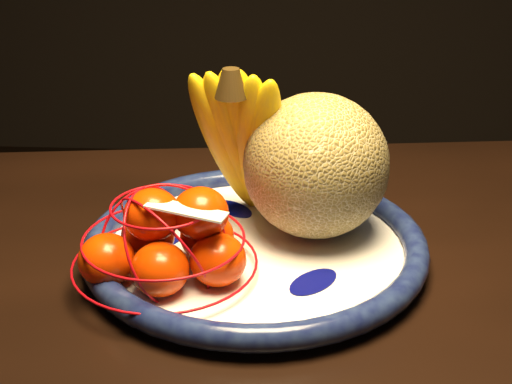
# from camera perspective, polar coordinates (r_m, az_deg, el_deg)

# --- Properties ---
(fruit_bowl) EXTENTS (0.35, 0.35, 0.03)m
(fruit_bowl) POSITION_cam_1_polar(r_m,az_deg,el_deg) (0.74, -0.05, -4.29)
(fruit_bowl) COLOR white
(fruit_bowl) RESTS_ON dining_table
(cantaloupe) EXTENTS (0.15, 0.15, 0.15)m
(cantaloupe) POSITION_cam_1_polar(r_m,az_deg,el_deg) (0.74, 4.82, 2.10)
(cantaloupe) COLOR olive
(cantaloupe) RESTS_ON fruit_bowl
(banana_bunch) EXTENTS (0.13, 0.12, 0.19)m
(banana_bunch) POSITION_cam_1_polar(r_m,az_deg,el_deg) (0.75, -1.11, 4.47)
(banana_bunch) COLOR #F9CC02
(banana_bunch) RESTS_ON fruit_bowl
(mandarin_bag) EXTENTS (0.19, 0.19, 0.11)m
(mandarin_bag) POSITION_cam_1_polar(r_m,az_deg,el_deg) (0.68, -6.97, -3.98)
(mandarin_bag) COLOR #FF3700
(mandarin_bag) RESTS_ON fruit_bowl
(price_tag) EXTENTS (0.08, 0.04, 0.01)m
(price_tag) POSITION_cam_1_polar(r_m,az_deg,el_deg) (0.64, -5.57, -1.44)
(price_tag) COLOR white
(price_tag) RESTS_ON mandarin_bag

